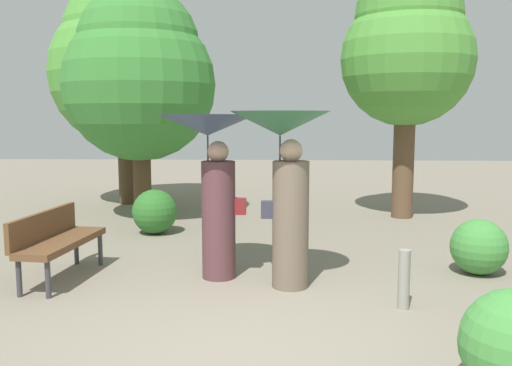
{
  "coord_description": "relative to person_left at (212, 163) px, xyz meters",
  "views": [
    {
      "loc": [
        0.31,
        -4.37,
        1.98
      ],
      "look_at": [
        0.0,
        2.57,
        1.11
      ],
      "focal_mm": 37.83,
      "sensor_mm": 36.0,
      "label": 1
    }
  ],
  "objects": [
    {
      "name": "park_bench",
      "position": [
        -1.89,
        -0.16,
        -0.9
      ],
      "size": [
        0.63,
        1.54,
        0.83
      ],
      "rotation": [
        0.0,
        0.0,
        1.47
      ],
      "color": "#38383D",
      "rests_on": "ground"
    },
    {
      "name": "tree_mid_left",
      "position": [
        -1.83,
        3.73,
        1.36
      ],
      "size": [
        2.86,
        2.86,
        4.39
      ],
      "color": "#4C3823",
      "rests_on": "ground"
    },
    {
      "name": "bush_path_right",
      "position": [
        -1.29,
        2.43,
        -1.04
      ],
      "size": [
        0.75,
        0.75,
        0.75
      ],
      "primitive_type": "sphere",
      "color": "#2D6B28",
      "rests_on": "ground"
    },
    {
      "name": "ground_plane",
      "position": [
        0.51,
        -2.07,
        -1.41
      ],
      "size": [
        40.0,
        40.0,
        0.0
      ],
      "primitive_type": "plane",
      "color": "gray"
    },
    {
      "name": "person_right",
      "position": [
        0.87,
        -0.33,
        -0.0
      ],
      "size": [
        1.13,
        1.13,
        2.03
      ],
      "rotation": [
        0.0,
        0.0,
        1.58
      ],
      "color": "#6B5B4C",
      "rests_on": "ground"
    },
    {
      "name": "tree_near_left",
      "position": [
        -2.64,
        5.56,
        1.74
      ],
      "size": [
        3.26,
        3.26,
        4.99
      ],
      "color": "#4C3823",
      "rests_on": "ground"
    },
    {
      "name": "person_left",
      "position": [
        0.0,
        0.0,
        0.0
      ],
      "size": [
        1.2,
        1.2,
        2.0
      ],
      "rotation": [
        0.0,
        0.0,
        1.58
      ],
      "color": "#563338",
      "rests_on": "ground"
    },
    {
      "name": "tree_near_right",
      "position": [
        3.22,
        4.13,
        1.87
      ],
      "size": [
        2.52,
        2.52,
        4.86
      ],
      "color": "brown",
      "rests_on": "ground"
    },
    {
      "name": "path_marker_post",
      "position": [
        2.1,
        -1.0,
        -1.1
      ],
      "size": [
        0.12,
        0.12,
        0.62
      ],
      "primitive_type": "cylinder",
      "color": "gray",
      "rests_on": "ground"
    },
    {
      "name": "bush_behind_bench",
      "position": [
        3.32,
        0.28,
        -1.06
      ],
      "size": [
        0.7,
        0.7,
        0.7
      ],
      "primitive_type": "sphere",
      "color": "#428C3D",
      "rests_on": "ground"
    }
  ]
}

